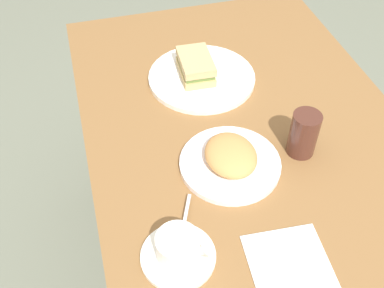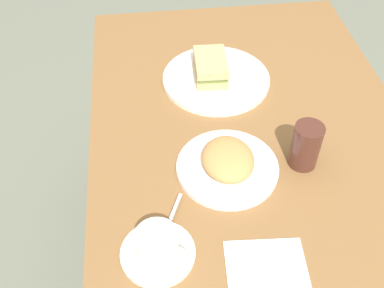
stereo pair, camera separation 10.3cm
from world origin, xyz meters
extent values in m
cube|color=brown|center=(0.00, 0.00, 0.69)|extent=(1.32, 0.77, 0.04)
cylinder|color=brown|center=(-0.58, -0.31, 0.33)|extent=(0.07, 0.07, 0.67)
cylinder|color=brown|center=(-0.58, 0.31, 0.33)|extent=(0.07, 0.07, 0.67)
cylinder|color=white|center=(-0.28, -0.05, 0.71)|extent=(0.29, 0.29, 0.01)
cube|color=tan|center=(-0.29, -0.07, 0.73)|extent=(0.13, 0.09, 0.02)
cube|color=olive|center=(-0.29, -0.07, 0.75)|extent=(0.12, 0.08, 0.01)
cube|color=tan|center=(-0.29, -0.07, 0.76)|extent=(0.13, 0.09, 0.02)
cylinder|color=white|center=(0.22, -0.25, 0.71)|extent=(0.14, 0.14, 0.01)
cylinder|color=white|center=(0.22, -0.25, 0.74)|extent=(0.08, 0.08, 0.06)
cylinder|color=#9E794A|center=(0.22, -0.25, 0.77)|extent=(0.07, 0.07, 0.01)
torus|color=white|center=(0.25, -0.21, 0.74)|extent=(0.03, 0.04, 0.04)
cube|color=silver|center=(0.13, -0.20, 0.72)|extent=(0.07, 0.04, 0.00)
ellipsoid|color=silver|center=(0.17, -0.22, 0.72)|extent=(0.03, 0.03, 0.01)
cylinder|color=white|center=(0.03, -0.08, 0.71)|extent=(0.23, 0.23, 0.01)
ellipsoid|color=tan|center=(0.03, -0.08, 0.74)|extent=(0.14, 0.11, 0.04)
cube|color=white|center=(0.29, -0.05, 0.71)|extent=(0.16, 0.16, 0.00)
cylinder|color=#4D291F|center=(0.03, 0.09, 0.76)|extent=(0.06, 0.06, 0.11)
camera|label=1|loc=(0.66, -0.34, 1.48)|focal=43.06mm
camera|label=2|loc=(0.68, -0.24, 1.48)|focal=43.06mm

